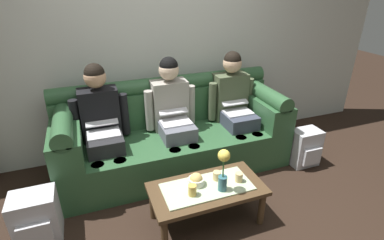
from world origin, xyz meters
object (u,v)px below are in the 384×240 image
(couch, at_px, (173,135))
(person_middle, at_px, (173,111))
(person_left, at_px, (102,122))
(snack_bowl, at_px, (196,180))
(cup_near_left, at_px, (217,176))
(cup_near_right, at_px, (239,177))
(person_right, at_px, (234,102))
(backpack_left, at_px, (36,218))
(coffee_table, at_px, (207,192))
(cup_far_center, at_px, (192,190))
(backpack_right, at_px, (305,148))
(flower_vase, at_px, (223,168))

(couch, xyz_separation_m, person_middle, (0.00, -0.00, 0.29))
(person_left, distance_m, snack_bowl, 1.14)
(cup_near_left, distance_m, cup_near_right, 0.19)
(person_right, distance_m, backpack_left, 2.23)
(person_middle, distance_m, person_right, 0.73)
(coffee_table, distance_m, backpack_left, 1.39)
(cup_far_center, bearing_deg, backpack_left, 163.47)
(person_middle, distance_m, cup_far_center, 1.05)
(person_middle, distance_m, backpack_right, 1.55)
(coffee_table, xyz_separation_m, cup_near_right, (0.28, -0.03, 0.10))
(couch, xyz_separation_m, backpack_right, (1.39, -0.53, -0.16))
(coffee_table, xyz_separation_m, backpack_right, (1.39, 0.43, -0.10))
(couch, distance_m, person_left, 0.79)
(cup_far_center, bearing_deg, backpack_right, 17.68)
(couch, height_order, flower_vase, couch)
(person_middle, bearing_deg, cup_near_right, -74.07)
(couch, bearing_deg, snack_bowl, -94.81)
(couch, relative_size, cup_near_left, 31.55)
(snack_bowl, bearing_deg, backpack_left, 169.29)
(couch, xyz_separation_m, cup_far_center, (-0.15, -1.02, 0.05))
(person_middle, xyz_separation_m, coffee_table, (0.00, -0.96, -0.35))
(backpack_left, xyz_separation_m, backpack_right, (2.74, 0.13, 0.00))
(person_middle, relative_size, person_right, 1.00)
(snack_bowl, xyz_separation_m, backpack_left, (-1.28, 0.24, -0.21))
(flower_vase, xyz_separation_m, cup_near_right, (0.18, 0.05, -0.18))
(person_right, distance_m, flower_vase, 1.22)
(cup_near_right, relative_size, cup_far_center, 0.87)
(person_left, distance_m, backpack_right, 2.23)
(flower_vase, xyz_separation_m, backpack_right, (1.29, 0.52, -0.38))
(coffee_table, height_order, backpack_right, backpack_right)
(backpack_left, distance_m, backpack_right, 2.75)
(coffee_table, bearing_deg, snack_bowl, 143.48)
(backpack_right, bearing_deg, snack_bowl, -165.58)
(cup_near_right, relative_size, backpack_left, 0.19)
(person_left, xyz_separation_m, person_middle, (0.73, -0.00, 0.00))
(coffee_table, height_order, cup_near_left, cup_near_left)
(person_left, xyz_separation_m, flower_vase, (0.83, -1.04, -0.07))
(couch, distance_m, cup_near_left, 0.91)
(person_right, xyz_separation_m, cup_near_left, (-0.62, -0.90, -0.25))
(cup_near_left, distance_m, backpack_right, 1.34)
(person_middle, distance_m, coffee_table, 1.02)
(cup_near_left, relative_size, backpack_right, 0.18)
(person_left, relative_size, cup_far_center, 13.25)
(cup_far_center, distance_m, backpack_left, 1.27)
(flower_vase, relative_size, cup_far_center, 4.10)
(person_left, distance_m, person_middle, 0.73)
(cup_near_left, height_order, backpack_right, cup_near_left)
(person_left, distance_m, cup_far_center, 1.19)
(person_right, relative_size, cup_far_center, 13.25)
(cup_far_center, bearing_deg, flower_vase, -5.41)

